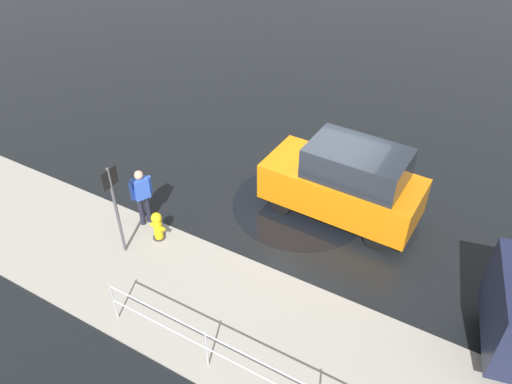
# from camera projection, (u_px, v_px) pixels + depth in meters

# --- Properties ---
(ground_plane) EXTENTS (60.00, 60.00, 0.00)m
(ground_plane) POSITION_uv_depth(u_px,v_px,m) (322.00, 207.00, 13.12)
(ground_plane) COLOR black
(kerb_strip) EXTENTS (24.00, 3.20, 0.04)m
(kerb_strip) POSITION_uv_depth(u_px,v_px,m) (239.00, 320.00, 10.23)
(kerb_strip) COLOR gray
(kerb_strip) RESTS_ON ground
(moving_hatchback) EXTENTS (3.95, 1.82, 2.06)m
(moving_hatchback) POSITION_uv_depth(u_px,v_px,m) (345.00, 182.00, 12.29)
(moving_hatchback) COLOR orange
(moving_hatchback) RESTS_ON ground
(fire_hydrant) EXTENTS (0.42, 0.31, 0.80)m
(fire_hydrant) POSITION_uv_depth(u_px,v_px,m) (158.00, 226.00, 11.94)
(fire_hydrant) COLOR gold
(fire_hydrant) RESTS_ON ground
(pedestrian) EXTENTS (0.37, 0.53, 1.62)m
(pedestrian) POSITION_uv_depth(u_px,v_px,m) (142.00, 194.00, 12.04)
(pedestrian) COLOR blue
(pedestrian) RESTS_ON ground
(metal_railing) EXTENTS (6.74, 0.04, 1.05)m
(metal_railing) POSITION_uv_depth(u_px,v_px,m) (260.00, 371.00, 8.52)
(metal_railing) COLOR #B7BABF
(metal_railing) RESTS_ON ground
(sign_post) EXTENTS (0.07, 0.44, 2.40)m
(sign_post) POSITION_uv_depth(u_px,v_px,m) (114.00, 199.00, 10.88)
(sign_post) COLOR #4C4C51
(sign_post) RESTS_ON ground
(puddle_patch) EXTENTS (3.63, 3.63, 0.01)m
(puddle_patch) POSITION_uv_depth(u_px,v_px,m) (301.00, 204.00, 13.22)
(puddle_patch) COLOR black
(puddle_patch) RESTS_ON ground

